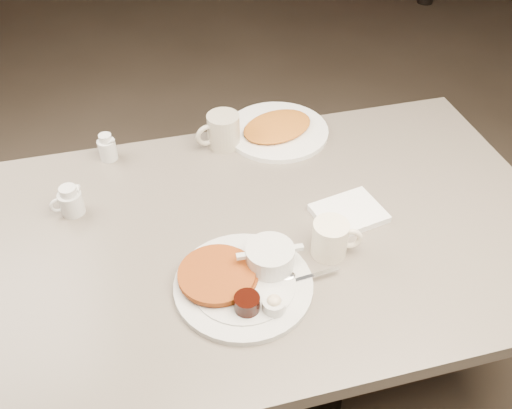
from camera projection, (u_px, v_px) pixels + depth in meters
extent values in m
cube|color=#4C3F33|center=(257.00, 392.00, 1.88)|extent=(7.00, 8.00, 0.02)
cube|color=slate|center=(258.00, 237.00, 1.38)|extent=(1.50, 0.90, 0.04)
cylinder|color=black|center=(258.00, 323.00, 1.62)|extent=(0.14, 0.14, 0.69)
cylinder|color=black|center=(258.00, 388.00, 1.86)|extent=(0.56, 0.56, 0.03)
cylinder|color=silver|center=(243.00, 285.00, 1.23)|extent=(0.32, 0.32, 0.01)
cylinder|color=silver|center=(243.00, 282.00, 1.22)|extent=(0.24, 0.24, 0.00)
cylinder|color=#8D3D10|center=(219.00, 275.00, 1.23)|extent=(0.18, 0.18, 0.01)
cylinder|color=#8D3D10|center=(217.00, 274.00, 1.22)|extent=(0.18, 0.18, 0.01)
cylinder|color=silver|center=(270.00, 257.00, 1.25)|extent=(0.12, 0.12, 0.05)
cube|color=silver|center=(242.00, 256.00, 1.22)|extent=(0.02, 0.01, 0.01)
cube|color=silver|center=(298.00, 248.00, 1.24)|extent=(0.02, 0.01, 0.01)
ellipsoid|color=silver|center=(264.00, 252.00, 1.24)|extent=(0.05, 0.05, 0.03)
ellipsoid|color=silver|center=(277.00, 254.00, 1.24)|extent=(0.05, 0.05, 0.02)
cylinder|color=black|center=(247.00, 304.00, 1.16)|extent=(0.06, 0.06, 0.04)
cylinder|color=silver|center=(274.00, 305.00, 1.16)|extent=(0.05, 0.05, 0.03)
ellipsoid|color=beige|center=(274.00, 301.00, 1.16)|extent=(0.03, 0.03, 0.02)
cube|color=silver|center=(315.00, 275.00, 1.24)|extent=(0.12, 0.02, 0.00)
ellipsoid|color=silver|center=(287.00, 276.00, 1.24)|extent=(0.04, 0.03, 0.01)
cylinder|color=white|center=(330.00, 239.00, 1.29)|extent=(0.10, 0.10, 0.09)
cylinder|color=#2C2620|center=(331.00, 226.00, 1.26)|extent=(0.08, 0.08, 0.01)
torus|color=white|center=(350.00, 239.00, 1.29)|extent=(0.06, 0.03, 0.06)
cube|color=white|center=(349.00, 213.00, 1.40)|extent=(0.19, 0.16, 0.02)
cylinder|color=#BEB59F|center=(224.00, 131.00, 1.60)|extent=(0.11, 0.11, 0.10)
torus|color=#BEB59F|center=(207.00, 135.00, 1.58)|extent=(0.07, 0.03, 0.07)
cylinder|color=silver|center=(71.00, 203.00, 1.40)|extent=(0.07, 0.07, 0.06)
cylinder|color=silver|center=(68.00, 191.00, 1.37)|extent=(0.05, 0.05, 0.02)
cone|color=silver|center=(78.00, 189.00, 1.38)|extent=(0.02, 0.02, 0.02)
torus|color=silver|center=(58.00, 205.00, 1.39)|extent=(0.04, 0.02, 0.04)
cylinder|color=silver|center=(108.00, 150.00, 1.57)|extent=(0.06, 0.06, 0.06)
cylinder|color=silver|center=(105.00, 138.00, 1.54)|extent=(0.05, 0.05, 0.02)
cone|color=silver|center=(110.00, 142.00, 1.53)|extent=(0.03, 0.02, 0.02)
torus|color=silver|center=(101.00, 145.00, 1.57)|extent=(0.03, 0.03, 0.04)
cylinder|color=white|center=(277.00, 131.00, 1.67)|extent=(0.40, 0.40, 0.01)
ellipsoid|color=#C87123|center=(277.00, 126.00, 1.66)|extent=(0.27, 0.23, 0.02)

